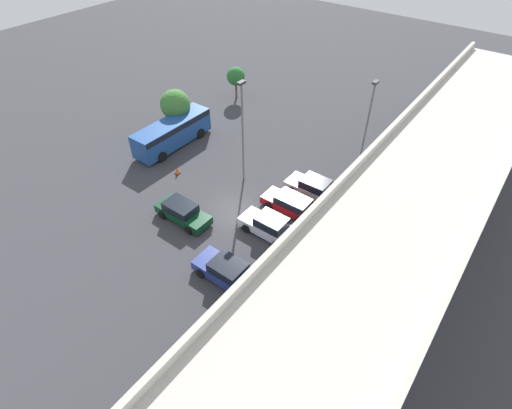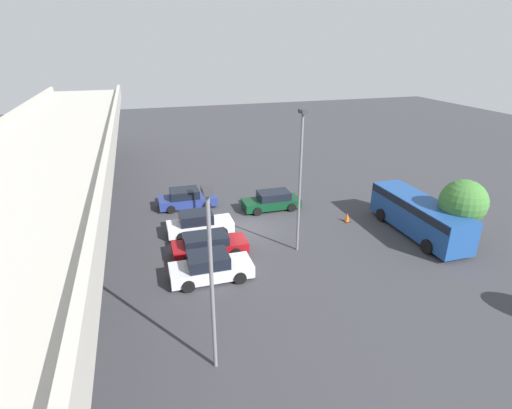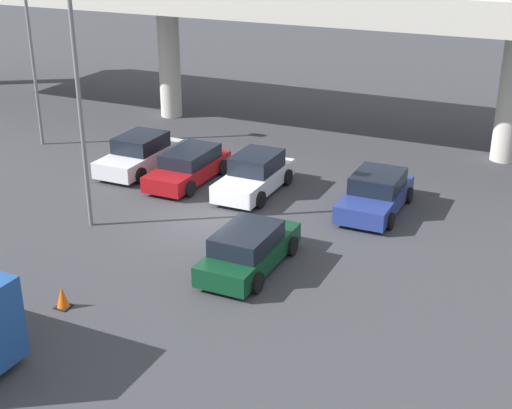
# 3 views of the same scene
# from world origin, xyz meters

# --- Properties ---
(ground_plane) EXTENTS (117.69, 117.69, 0.00)m
(ground_plane) POSITION_xyz_m (0.00, 0.00, 0.00)
(ground_plane) COLOR #38383D
(highway_overpass) EXTENTS (56.13, 7.70, 7.67)m
(highway_overpass) POSITION_xyz_m (0.00, 12.48, 6.40)
(highway_overpass) COLOR #BCB7AD
(highway_overpass) RESTS_ON ground_plane
(parked_car_0) EXTENTS (2.17, 4.67, 1.60)m
(parked_car_0) POSITION_xyz_m (-5.69, 4.08, 0.75)
(parked_car_0) COLOR silver
(parked_car_0) RESTS_ON ground_plane
(parked_car_1) EXTENTS (2.06, 4.72, 1.41)m
(parked_car_1) POSITION_xyz_m (-2.90, 3.67, 0.69)
(parked_car_1) COLOR maroon
(parked_car_1) RESTS_ON ground_plane
(parked_car_2) EXTENTS (2.07, 4.56, 1.63)m
(parked_car_2) POSITION_xyz_m (0.23, 3.78, 0.75)
(parked_car_2) COLOR silver
(parked_car_2) RESTS_ON ground_plane
(parked_car_3) EXTENTS (2.07, 4.59, 1.47)m
(parked_car_3) POSITION_xyz_m (2.98, -2.55, 0.70)
(parked_car_3) COLOR #0C381E
(parked_car_3) RESTS_ON ground_plane
(parked_car_4) EXTENTS (2.22, 4.60, 1.53)m
(parked_car_4) POSITION_xyz_m (5.39, 3.97, 0.71)
(parked_car_4) COLOR navy
(parked_car_4) RESTS_ON ground_plane
(shuttle_bus) EXTENTS (8.41, 2.64, 2.55)m
(shuttle_bus) POSITION_xyz_m (-4.16, -10.90, 1.53)
(shuttle_bus) COLOR #1E478C
(shuttle_bus) RESTS_ON ground_plane
(lamp_post_near_aisle) EXTENTS (0.70, 0.35, 7.98)m
(lamp_post_near_aisle) POSITION_xyz_m (-12.30, 5.12, 4.68)
(lamp_post_near_aisle) COLOR slate
(lamp_post_near_aisle) RESTS_ON ground_plane
(lamp_post_mid_lot) EXTENTS (0.70, 0.35, 9.03)m
(lamp_post_mid_lot) POSITION_xyz_m (-3.92, -1.95, 5.22)
(lamp_post_mid_lot) COLOR slate
(lamp_post_mid_lot) RESTS_ON ground_plane
(tree_front_centre) EXTENTS (2.98, 2.98, 4.52)m
(tree_front_centre) POSITION_xyz_m (-6.26, -12.36, 3.02)
(tree_front_centre) COLOR brown
(tree_front_centre) RESTS_ON ground_plane
(traffic_cone) EXTENTS (0.44, 0.44, 0.70)m
(traffic_cone) POSITION_xyz_m (-0.97, -7.20, 0.33)
(traffic_cone) COLOR black
(traffic_cone) RESTS_ON ground_plane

